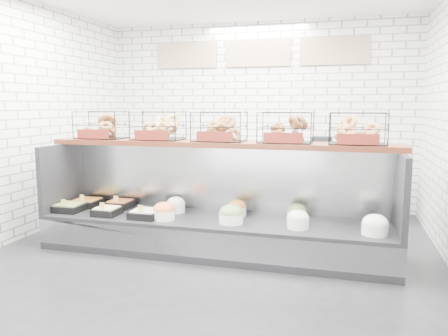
% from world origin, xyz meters
% --- Properties ---
extents(ground, '(5.50, 5.50, 0.00)m').
position_xyz_m(ground, '(0.00, 0.00, 0.00)').
color(ground, black).
rests_on(ground, ground).
extents(room_shell, '(5.02, 5.51, 3.01)m').
position_xyz_m(room_shell, '(0.00, 0.60, 2.06)').
color(room_shell, white).
rests_on(room_shell, ground).
extents(display_case, '(4.00, 0.90, 1.20)m').
position_xyz_m(display_case, '(-0.01, 0.34, 0.33)').
color(display_case, black).
rests_on(display_case, ground).
extents(bagel_shelf, '(4.10, 0.50, 0.40)m').
position_xyz_m(bagel_shelf, '(-0.00, 0.52, 1.38)').
color(bagel_shelf, '#451A0E').
rests_on(bagel_shelf, display_case).
extents(prep_counter, '(4.00, 0.60, 1.20)m').
position_xyz_m(prep_counter, '(-0.01, 2.43, 0.47)').
color(prep_counter, '#93969B').
rests_on(prep_counter, ground).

